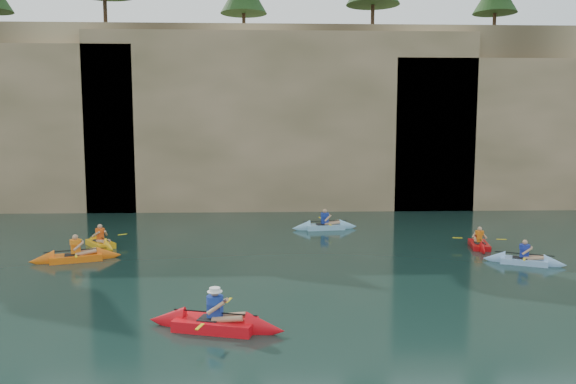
{
  "coord_description": "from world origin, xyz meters",
  "views": [
    {
      "loc": [
        0.97,
        -12.99,
        5.4
      ],
      "look_at": [
        1.76,
        6.91,
        3.0
      ],
      "focal_mm": 35.0,
      "sensor_mm": 36.0,
      "label": 1
    }
  ],
  "objects_px": {
    "kayaker_ltblue_near": "(524,260)",
    "kayaker_red_far": "(479,244)",
    "main_kayaker": "(215,323)",
    "kayaker_orange": "(76,257)"
  },
  "relations": [
    {
      "from": "kayaker_orange",
      "to": "kayaker_red_far",
      "type": "height_order",
      "value": "kayaker_orange"
    },
    {
      "from": "kayaker_red_far",
      "to": "main_kayaker",
      "type": "bearing_deg",
      "value": 143.71
    },
    {
      "from": "kayaker_orange",
      "to": "kayaker_red_far",
      "type": "relative_size",
      "value": 1.11
    },
    {
      "from": "kayaker_ltblue_near",
      "to": "kayaker_red_far",
      "type": "xyz_separation_m",
      "value": [
        -0.62,
        3.01,
        -0.01
      ]
    },
    {
      "from": "kayaker_ltblue_near",
      "to": "kayaker_red_far",
      "type": "relative_size",
      "value": 0.95
    },
    {
      "from": "main_kayaker",
      "to": "kayaker_orange",
      "type": "xyz_separation_m",
      "value": [
        -6.22,
        7.81,
        -0.02
      ]
    },
    {
      "from": "main_kayaker",
      "to": "kayaker_orange",
      "type": "distance_m",
      "value": 9.98
    },
    {
      "from": "main_kayaker",
      "to": "kayaker_ltblue_near",
      "type": "relative_size",
      "value": 1.28
    },
    {
      "from": "main_kayaker",
      "to": "kayaker_orange",
      "type": "height_order",
      "value": "main_kayaker"
    },
    {
      "from": "main_kayaker",
      "to": "kayaker_ltblue_near",
      "type": "distance_m",
      "value": 13.17
    }
  ]
}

